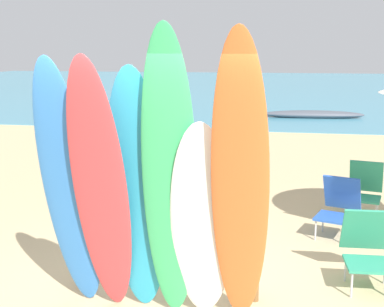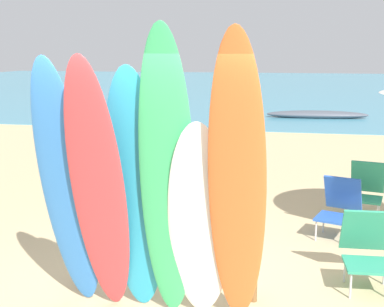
# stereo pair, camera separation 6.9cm
# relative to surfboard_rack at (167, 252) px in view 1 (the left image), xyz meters

# --- Properties ---
(ground) EXTENTS (60.00, 60.00, 0.00)m
(ground) POSITION_rel_surfboard_rack_xyz_m (0.00, 14.00, -0.47)
(ground) COLOR tan
(ocean_water) EXTENTS (60.00, 40.00, 0.02)m
(ocean_water) POSITION_rel_surfboard_rack_xyz_m (0.00, 30.98, -0.46)
(ocean_water) COLOR teal
(ocean_water) RESTS_ON ground
(surfboard_rack) EXTENTS (1.96, 0.07, 0.63)m
(surfboard_rack) POSITION_rel_surfboard_rack_xyz_m (0.00, 0.00, 0.00)
(surfboard_rack) COLOR brown
(surfboard_rack) RESTS_ON ground
(surfboard_blue_0) EXTENTS (0.59, 0.72, 2.50)m
(surfboard_blue_0) POSITION_rel_surfboard_rack_xyz_m (-0.80, -0.56, 0.78)
(surfboard_blue_0) COLOR #337AD1
(surfboard_blue_0) RESTS_ON ground
(surfboard_red_1) EXTENTS (0.52, 0.82, 2.51)m
(surfboard_red_1) POSITION_rel_surfboard_rack_xyz_m (-0.45, -0.66, 0.79)
(surfboard_red_1) COLOR #D13D42
(surfboard_red_1) RESTS_ON ground
(surfboard_teal_2) EXTENTS (0.58, 0.56, 2.42)m
(surfboard_teal_2) POSITION_rel_surfboard_rack_xyz_m (-0.16, -0.50, 0.74)
(surfboard_teal_2) COLOR #289EC6
(surfboard_teal_2) RESTS_ON ground
(surfboard_green_3) EXTENTS (0.53, 0.65, 2.76)m
(surfboard_green_3) POSITION_rel_surfboard_rack_xyz_m (0.17, -0.60, 0.91)
(surfboard_green_3) COLOR #38B266
(surfboard_green_3) RESTS_ON ground
(surfboard_white_4) EXTENTS (0.61, 0.59, 1.96)m
(surfboard_white_4) POSITION_rel_surfboard_rack_xyz_m (0.45, -0.53, 0.51)
(surfboard_white_4) COLOR white
(surfboard_white_4) RESTS_ON ground
(surfboard_orange_5) EXTENTS (0.49, 0.86, 2.73)m
(surfboard_orange_5) POSITION_rel_surfboard_rack_xyz_m (0.80, -0.70, 0.89)
(surfboard_orange_5) COLOR orange
(surfboard_orange_5) RESTS_ON ground
(beachgoer_midbeach) EXTENTS (0.40, 0.55, 1.53)m
(beachgoer_midbeach) POSITION_rel_surfboard_rack_xyz_m (-1.49, 8.04, 0.41)
(beachgoer_midbeach) COLOR #9E704C
(beachgoer_midbeach) RESTS_ON ground
(beachgoer_strolling) EXTENTS (0.58, 0.28, 1.57)m
(beachgoer_strolling) POSITION_rel_surfboard_rack_xyz_m (0.25, 3.74, 0.43)
(beachgoer_strolling) COLOR tan
(beachgoer_strolling) RESTS_ON ground
(beach_chair_red) EXTENTS (0.64, 0.76, 0.83)m
(beach_chair_red) POSITION_rel_surfboard_rack_xyz_m (2.43, 3.14, -0.04)
(beach_chair_red) COLOR #B7B7BC
(beach_chair_red) RESTS_ON ground
(beach_chair_blue) EXTENTS (0.70, 0.82, 0.81)m
(beach_chair_blue) POSITION_rel_surfboard_rack_xyz_m (1.94, 2.12, -0.04)
(beach_chair_blue) COLOR #B7B7BC
(beach_chair_blue) RESTS_ON ground
(beach_chair_striped) EXTENTS (0.53, 0.70, 0.82)m
(beach_chair_striped) POSITION_rel_surfboard_rack_xyz_m (2.09, 0.62, -0.04)
(beach_chair_striped) COLOR #B7B7BC
(beach_chair_striped) RESTS_ON ground
(distant_boat) EXTENTS (3.77, 1.00, 0.30)m
(distant_boat) POSITION_rel_surfboard_rack_xyz_m (2.29, 14.57, -0.33)
(distant_boat) COLOR #4C515B
(distant_boat) RESTS_ON ground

